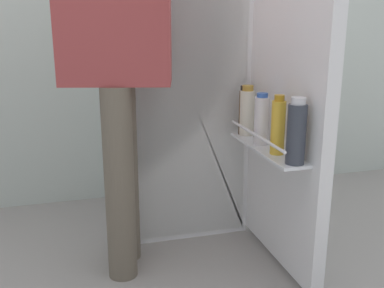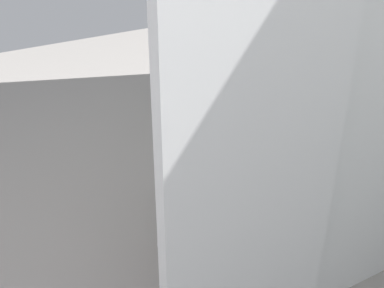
{
  "view_description": "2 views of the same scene",
  "coord_description": "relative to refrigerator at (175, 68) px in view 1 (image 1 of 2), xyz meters",
  "views": [
    {
      "loc": [
        -0.5,
        -1.71,
        1.04
      ],
      "look_at": [
        -0.06,
        -0.11,
        0.58
      ],
      "focal_mm": 42.19,
      "sensor_mm": 36.0,
      "label": 1
    },
    {
      "loc": [
        1.38,
        -0.87,
        1.67
      ],
      "look_at": [
        -0.06,
        -0.06,
        0.69
      ],
      "focal_mm": 47.69,
      "sensor_mm": 36.0,
      "label": 2
    }
  ],
  "objects": [
    {
      "name": "ground_plane",
      "position": [
        -0.03,
        -0.52,
        -0.81
      ],
      "size": [
        6.83,
        6.83,
        0.0
      ],
      "primitive_type": "plane",
      "color": "gray"
    },
    {
      "name": "refrigerator",
      "position": [
        0.0,
        0.0,
        0.0
      ],
      "size": [
        0.71,
        1.29,
        1.61
      ],
      "color": "white",
      "rests_on": "ground_plane"
    },
    {
      "name": "person",
      "position": [
        -0.33,
        -0.44,
        0.15
      ],
      "size": [
        0.54,
        0.78,
        1.6
      ],
      "color": "#665B4C",
      "rests_on": "ground_plane"
    }
  ]
}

